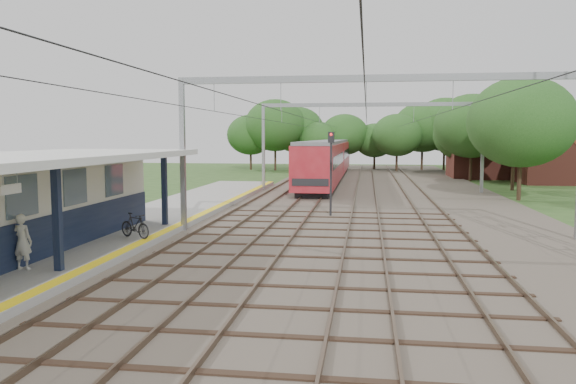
{
  "coord_description": "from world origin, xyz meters",
  "views": [
    {
      "loc": [
        3.27,
        -9.5,
        4.38
      ],
      "look_at": [
        -0.64,
        18.26,
        1.6
      ],
      "focal_mm": 35.0,
      "sensor_mm": 36.0,
      "label": 1
    }
  ],
  "objects_px": {
    "person": "(22,242)",
    "signal_post": "(331,163)",
    "bicycle": "(135,226)",
    "train": "(329,159)"
  },
  "relations": [
    {
      "from": "bicycle",
      "to": "train",
      "type": "xyz_separation_m",
      "value": [
        5.34,
        35.04,
        1.32
      ]
    },
    {
      "from": "train",
      "to": "bicycle",
      "type": "bearing_deg",
      "value": -98.67
    },
    {
      "from": "train",
      "to": "signal_post",
      "type": "bearing_deg",
      "value": -85.9
    },
    {
      "from": "person",
      "to": "signal_post",
      "type": "xyz_separation_m",
      "value": [
        8.4,
        14.75,
        1.78
      ]
    },
    {
      "from": "bicycle",
      "to": "train",
      "type": "distance_m",
      "value": 35.47
    },
    {
      "from": "person",
      "to": "bicycle",
      "type": "relative_size",
      "value": 1.02
    },
    {
      "from": "train",
      "to": "signal_post",
      "type": "height_order",
      "value": "signal_post"
    },
    {
      "from": "person",
      "to": "signal_post",
      "type": "distance_m",
      "value": 17.06
    },
    {
      "from": "bicycle",
      "to": "train",
      "type": "relative_size",
      "value": 0.05
    },
    {
      "from": "train",
      "to": "signal_post",
      "type": "relative_size",
      "value": 8.0
    }
  ]
}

